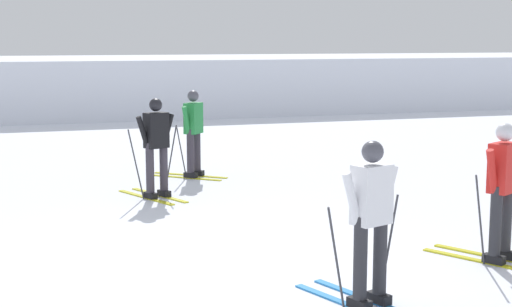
# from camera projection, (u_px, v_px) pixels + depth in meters

# --- Properties ---
(ground_plane) EXTENTS (120.00, 120.00, 0.00)m
(ground_plane) POSITION_uv_depth(u_px,v_px,m) (191.00, 266.00, 9.22)
(ground_plane) COLOR silver
(far_snow_ridge) EXTENTS (80.00, 8.67, 1.98)m
(far_snow_ridge) POSITION_uv_depth(u_px,v_px,m) (66.00, 85.00, 28.59)
(far_snow_ridge) COLOR silver
(far_snow_ridge) RESTS_ON ground
(skier_green) EXTENTS (1.45, 1.32, 1.71)m
(skier_green) POSITION_uv_depth(u_px,v_px,m) (193.00, 131.00, 14.98)
(skier_green) COLOR gold
(skier_green) RESTS_ON ground
(skier_white) EXTENTS (0.95, 1.63, 1.71)m
(skier_white) POSITION_uv_depth(u_px,v_px,m) (370.00, 219.00, 7.68)
(skier_white) COLOR #237AC6
(skier_white) RESTS_ON ground
(skier_red) EXTENTS (1.10, 1.58, 1.71)m
(skier_red) POSITION_uv_depth(u_px,v_px,m) (502.00, 188.00, 9.25)
(skier_red) COLOR gold
(skier_red) RESTS_ON ground
(skier_black) EXTENTS (0.99, 1.61, 1.71)m
(skier_black) POSITION_uv_depth(u_px,v_px,m) (156.00, 145.00, 13.01)
(skier_black) COLOR gold
(skier_black) RESTS_ON ground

